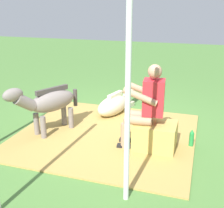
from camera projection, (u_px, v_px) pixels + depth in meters
ground_plane at (112, 129)px, 5.10m from camera, size 24.00×24.00×0.00m
hay_patch at (106, 134)px, 4.85m from camera, size 2.87×2.66×0.02m
hay_bale at (155, 136)px, 4.34m from camera, size 0.62×0.50×0.41m
person_seated at (146, 104)px, 4.21m from camera, size 0.69×0.46×1.29m
pony_standing at (48, 102)px, 4.73m from camera, size 0.77×1.24×0.92m
pony_lying at (116, 104)px, 5.78m from camera, size 0.61×1.36×0.42m
soda_bottle at (191, 138)px, 4.41m from camera, size 0.07×0.07×0.29m
tent_pole_left at (128, 94)px, 2.87m from camera, size 0.06×0.06×2.48m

